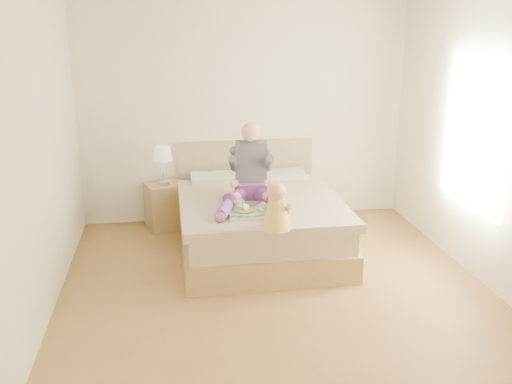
{
  "coord_description": "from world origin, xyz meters",
  "views": [
    {
      "loc": [
        -0.94,
        -4.79,
        2.45
      ],
      "look_at": [
        -0.1,
        0.54,
        0.8
      ],
      "focal_mm": 40.0,
      "sensor_mm": 36.0,
      "label": 1
    }
  ],
  "objects": [
    {
      "name": "lamp",
      "position": [
        -1.01,
        1.84,
        0.9
      ],
      "size": [
        0.23,
        0.23,
        0.47
      ],
      "color": "silver",
      "rests_on": "nightstand"
    },
    {
      "name": "adult",
      "position": [
        -0.1,
        0.86,
        0.85
      ],
      "size": [
        0.7,
        1.04,
        0.83
      ],
      "rotation": [
        0.0,
        0.0,
        -0.14
      ],
      "color": "#66317B",
      "rests_on": "bed"
    },
    {
      "name": "tray",
      "position": [
        -0.13,
        0.43,
        0.64
      ],
      "size": [
        0.54,
        0.44,
        0.15
      ],
      "rotation": [
        0.0,
        0.0,
        -0.09
      ],
      "color": "silver",
      "rests_on": "bed"
    },
    {
      "name": "bed",
      "position": [
        0.0,
        1.08,
        0.32
      ],
      "size": [
        1.7,
        2.18,
        1.0
      ],
      "color": "olive",
      "rests_on": "ground"
    },
    {
      "name": "baby",
      "position": [
        0.01,
        0.01,
        0.79
      ],
      "size": [
        0.33,
        0.4,
        0.44
      ],
      "rotation": [
        0.0,
        0.0,
        -0.43
      ],
      "color": "gold",
      "rests_on": "bed"
    },
    {
      "name": "nightstand",
      "position": [
        -1.0,
        1.88,
        0.27
      ],
      "size": [
        0.54,
        0.51,
        0.54
      ],
      "rotation": [
        0.0,
        0.0,
        0.29
      ],
      "color": "olive",
      "rests_on": "ground"
    },
    {
      "name": "room",
      "position": [
        0.08,
        0.01,
        1.51
      ],
      "size": [
        4.02,
        4.22,
        2.71
      ],
      "color": "brown",
      "rests_on": "ground"
    }
  ]
}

